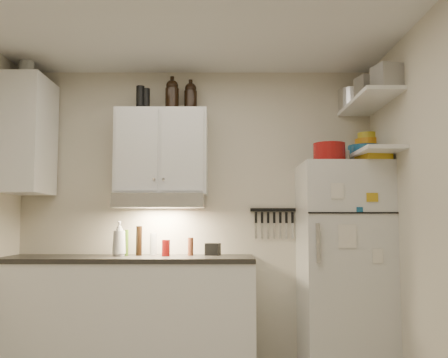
{
  "coord_description": "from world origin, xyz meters",
  "views": [
    {
      "loc": [
        0.25,
        -3.04,
        1.21
      ],
      "look_at": [
        0.25,
        0.9,
        1.55
      ],
      "focal_mm": 40.0,
      "sensor_mm": 36.0,
      "label": 1
    }
  ],
  "objects": [
    {
      "name": "side_cabinet",
      "position": [
        -1.44,
        1.2,
        1.95
      ],
      "size": [
        0.33,
        0.55,
        1.0
      ],
      "primitive_type": "cube",
      "color": "white",
      "rests_on": "left_wall"
    },
    {
      "name": "growler_a",
      "position": [
        -0.21,
        1.33,
        2.34
      ],
      "size": [
        0.15,
        0.15,
        0.29
      ],
      "primitive_type": null,
      "rotation": [
        0.0,
        0.0,
        -0.26
      ],
      "color": "black",
      "rests_on": "upper_cabinet"
    },
    {
      "name": "tin_b",
      "position": [
        1.49,
        0.67,
        2.31
      ],
      "size": [
        0.23,
        0.23,
        0.18
      ],
      "primitive_type": "cube",
      "rotation": [
        0.0,
        0.0,
        0.26
      ],
      "color": "#AAAAAD",
      "rests_on": "shelf_hi"
    },
    {
      "name": "book_stack",
      "position": [
        1.45,
        0.94,
        1.74
      ],
      "size": [
        0.25,
        0.29,
        0.09
      ],
      "primitive_type": "cube",
      "rotation": [
        0.0,
        0.0,
        0.17
      ],
      "color": "gold",
      "rests_on": "fridge"
    },
    {
      "name": "range_hood",
      "position": [
        -0.3,
        1.27,
        1.39
      ],
      "size": [
        0.76,
        0.46,
        0.12
      ],
      "primitive_type": "cube",
      "color": "silver",
      "rests_on": "back_wall"
    },
    {
      "name": "ceiling",
      "position": [
        0.0,
        0.0,
        2.61
      ],
      "size": [
        3.2,
        3.0,
        0.02
      ],
      "primitive_type": "cube",
      "color": "silver",
      "rests_on": "ground"
    },
    {
      "name": "side_jar",
      "position": [
        -1.47,
        1.19,
        2.54
      ],
      "size": [
        0.14,
        0.14,
        0.17
      ],
      "primitive_type": "cylinder",
      "rotation": [
        0.0,
        0.0,
        0.12
      ],
      "color": "silver",
      "rests_on": "side_cabinet"
    },
    {
      "name": "right_wall",
      "position": [
        1.61,
        0.0,
        1.3
      ],
      "size": [
        0.02,
        3.0,
        2.6
      ],
      "primitive_type": "cube",
      "color": "beige",
      "rests_on": "ground"
    },
    {
      "name": "spice_jar",
      "position": [
        1.26,
        1.06,
        1.75
      ],
      "size": [
        0.08,
        0.08,
        0.1
      ],
      "primitive_type": "cylinder",
      "rotation": [
        0.0,
        0.0,
        -0.4
      ],
      "color": "silver",
      "rests_on": "fridge"
    },
    {
      "name": "shelf_lo",
      "position": [
        1.45,
        1.02,
        1.76
      ],
      "size": [
        0.3,
        0.95,
        0.03
      ],
      "primitive_type": "cube",
      "color": "white",
      "rests_on": "right_wall"
    },
    {
      "name": "base_cabinet",
      "position": [
        -0.55,
        1.2,
        0.44
      ],
      "size": [
        2.1,
        0.6,
        0.88
      ],
      "primitive_type": "cube",
      "color": "white",
      "rests_on": "floor"
    },
    {
      "name": "bowl_teal",
      "position": [
        1.5,
        1.36,
        1.83
      ],
      "size": [
        0.28,
        0.28,
        0.11
      ],
      "primitive_type": "cylinder",
      "color": "navy",
      "rests_on": "shelf_lo"
    },
    {
      "name": "stock_pot",
      "position": [
        1.42,
        1.39,
        2.31
      ],
      "size": [
        0.34,
        0.34,
        0.19
      ],
      "primitive_type": "cylinder",
      "rotation": [
        0.0,
        0.0,
        0.36
      ],
      "color": "silver",
      "rests_on": "shelf_hi"
    },
    {
      "name": "clear_bottle",
      "position": [
        -0.37,
        1.34,
        1.02
      ],
      "size": [
        0.08,
        0.08,
        0.19
      ],
      "primitive_type": "cylinder",
      "rotation": [
        0.0,
        0.0,
        0.33
      ],
      "color": "silver",
      "rests_on": "countertop"
    },
    {
      "name": "plates",
      "position": [
        1.43,
        1.04,
        1.8
      ],
      "size": [
        0.3,
        0.3,
        0.06
      ],
      "primitive_type": "cylinder",
      "rotation": [
        0.0,
        0.0,
        0.31
      ],
      "color": "navy",
      "rests_on": "shelf_lo"
    },
    {
      "name": "red_jar",
      "position": [
        -0.24,
        1.23,
        0.99
      ],
      "size": [
        0.08,
        0.08,
        0.14
      ],
      "primitive_type": "cylinder",
      "rotation": [
        0.0,
        0.0,
        -0.13
      ],
      "color": "maroon",
      "rests_on": "countertop"
    },
    {
      "name": "oil_bottle",
      "position": [
        -0.59,
        1.29,
        1.03
      ],
      "size": [
        0.06,
        0.06,
        0.22
      ],
      "primitive_type": "cylinder",
      "rotation": [
        0.0,
        0.0,
        0.4
      ],
      "color": "#3D6318",
      "rests_on": "countertop"
    },
    {
      "name": "countertop",
      "position": [
        -0.55,
        1.2,
        0.9
      ],
      "size": [
        2.1,
        0.62,
        0.04
      ],
      "primitive_type": "cube",
      "color": "#292723",
      "rests_on": "base_cabinet"
    },
    {
      "name": "vinegar_bottle",
      "position": [
        -0.49,
        1.31,
        1.05
      ],
      "size": [
        0.07,
        0.07,
        0.26
      ],
      "primitive_type": "cylinder",
      "rotation": [
        0.0,
        0.0,
        -0.31
      ],
      "color": "black",
      "rests_on": "countertop"
    },
    {
      "name": "upper_cabinet",
      "position": [
        -0.3,
        1.33,
        1.83
      ],
      "size": [
        0.8,
        0.33,
        0.75
      ],
      "primitive_type": "cube",
      "color": "white",
      "rests_on": "back_wall"
    },
    {
      "name": "thermos_b",
      "position": [
        -0.49,
        1.29,
        2.31
      ],
      "size": [
        0.08,
        0.08,
        0.21
      ],
      "primitive_type": "cylinder",
      "rotation": [
        0.0,
        0.0,
        -0.03
      ],
      "color": "black",
      "rests_on": "upper_cabinet"
    },
    {
      "name": "knife_strip",
      "position": [
        0.7,
        1.49,
        1.32
      ],
      "size": [
        0.42,
        0.02,
        0.03
      ],
      "primitive_type": "cube",
      "color": "black",
      "rests_on": "back_wall"
    },
    {
      "name": "growler_b",
      "position": [
        -0.05,
        1.39,
        2.34
      ],
      "size": [
        0.13,
        0.13,
        0.28
      ],
      "primitive_type": null,
      "rotation": [
        0.0,
        0.0,
        0.1
      ],
      "color": "black",
      "rests_on": "upper_cabinet"
    },
    {
      "name": "dutch_oven",
      "position": [
        1.11,
        0.99,
        1.78
      ],
      "size": [
        0.28,
        0.28,
        0.15
      ],
      "primitive_type": "cylinder",
      "rotation": [
        0.0,
        0.0,
        -0.1
      ],
      "color": "maroon",
      "rests_on": "fridge"
    },
    {
      "name": "bowl_yellow",
      "position": [
        1.55,
        1.42,
        1.99
      ],
      "size": [
        0.18,
        0.18,
        0.06
      ],
      "primitive_type": "cylinder",
      "color": "gold",
      "rests_on": "bowl_orange"
    },
    {
      "name": "caddy",
      "position": [
        0.15,
        1.35,
        0.97
      ],
      "size": [
        0.14,
        0.12,
        0.1
      ],
      "primitive_type": "cube",
      "rotation": [
        0.0,
        0.0,
        -0.28
      ],
      "color": "black",
      "rests_on": "countertop"
    },
    {
      "name": "tin_a",
      "position": [
        1.46,
        1.01,
        2.31
      ],
      "size": [
        0.23,
        0.21,
        0.2
      ],
      "primitive_type": "cube",
      "rotation": [
        0.0,
        0.0,
        0.21
      ],
      "color": "#AAAAAD",
      "rests_on": "shelf_hi"
    },
    {
      "name": "pepper_mill",
      "position": [
        -0.04,
        1.32,
        1.0
      ],
      "size": [
        0.06,
        0.06,
        0.15
      ],
      "primitive_type": "cylinder",
      "rotation": [
        0.0,
        0.0,
        0.16
      ],
      "color": "brown",
      "rests_on": "countertop"
    },
    {
      "name": "thermos_a",
      "position": [
        -0.44,
        1.29,
        2.29
      ],
      "size": [
        0.07,
        0.07,
        0.19
      ],
      "primitive_type": "cylinder",
      "rotation": [
        0.0,
        0.0,
        -0.03
      ],
      "color": "black",
      "rests_on": "upper_cabinet"
    },
    {
      "name": "shelf_hi",
      "position": [
        1.45,
        1.02,
        2.2
      ],
      "size": [
        0.3,
        0.95,
        0.03
      ],
      "primitive_type": "cube",
      "color": "white",
      "rests_on": "right_wall"
    },
    {
      "name": "fridge",
      "position": [
        1.25,
        1.16,
        0.85
      ],
      "size": [
        0.7,
        0.68,
        1.7
      ],
      "primitive_type": "cube",
      "color": "silver",
      "rests_on": "floor"
    },
    {
      "name": "back_wall",
      "position": [
        0.0,
        1.51,
        1.3
      ],
      "size": [
        3.2,
        0.02,
        2.6
      ],
      "primitive_type": "cube",
      "color": "beige",
      "rests_on": "ground"
    },
    {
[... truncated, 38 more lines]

